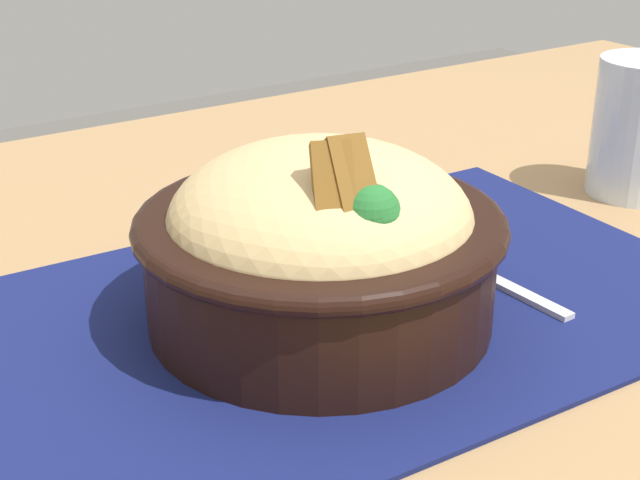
# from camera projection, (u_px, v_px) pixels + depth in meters

# --- Properties ---
(table) EXTENTS (1.37, 0.85, 0.77)m
(table) POSITION_uv_depth(u_px,v_px,m) (375.00, 387.00, 0.61)
(table) COLOR #99754C
(table) RESTS_ON ground_plane
(placemat) EXTENTS (0.46, 0.31, 0.00)m
(placemat) POSITION_uv_depth(u_px,v_px,m) (347.00, 306.00, 0.56)
(placemat) COLOR #11194C
(placemat) RESTS_ON table
(bowl) EXTENTS (0.21, 0.21, 0.12)m
(bowl) POSITION_uv_depth(u_px,v_px,m) (320.00, 242.00, 0.52)
(bowl) COLOR black
(bowl) RESTS_ON placemat
(fork) EXTENTS (0.02, 0.13, 0.00)m
(fork) POSITION_uv_depth(u_px,v_px,m) (483.00, 275.00, 0.59)
(fork) COLOR silver
(fork) RESTS_ON placemat
(drinking_glass) EXTENTS (0.07, 0.07, 0.11)m
(drinking_glass) POSITION_uv_depth(u_px,v_px,m) (640.00, 136.00, 0.72)
(drinking_glass) COLOR silver
(drinking_glass) RESTS_ON table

